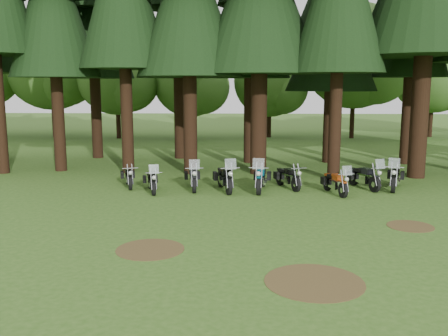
% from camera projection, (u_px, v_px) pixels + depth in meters
% --- Properties ---
extents(ground, '(120.00, 120.00, 0.00)m').
position_uv_depth(ground, '(263.00, 229.00, 14.87)').
color(ground, '#325A1A').
rests_on(ground, ground).
extents(pine_back_4, '(4.94, 4.94, 13.78)m').
position_uv_depth(pine_back_4, '(333.00, 8.00, 26.37)').
color(pine_back_4, black).
rests_on(pine_back_4, ground).
extents(decid_1, '(7.91, 7.69, 9.88)m').
position_uv_depth(decid_1, '(54.00, 65.00, 40.00)').
color(decid_1, black).
rests_on(decid_1, ground).
extents(decid_2, '(6.72, 6.53, 8.40)m').
position_uv_depth(decid_2, '(120.00, 75.00, 38.93)').
color(decid_2, black).
rests_on(decid_2, ground).
extents(decid_3, '(6.12, 5.95, 7.65)m').
position_uv_depth(decid_3, '(193.00, 81.00, 39.09)').
color(decid_3, black).
rests_on(decid_3, ground).
extents(decid_4, '(5.93, 5.76, 7.41)m').
position_uv_depth(decid_4, '(273.00, 83.00, 40.01)').
color(decid_4, black).
rests_on(decid_4, ground).
extents(decid_5, '(8.45, 8.21, 10.56)m').
position_uv_depth(decid_5, '(360.00, 59.00, 38.79)').
color(decid_5, black).
rests_on(decid_5, ground).
extents(decid_6, '(7.06, 6.86, 8.82)m').
position_uv_depth(decid_6, '(439.00, 73.00, 39.95)').
color(decid_6, black).
rests_on(decid_6, ground).
extents(dirt_patch_0, '(1.80, 1.80, 0.01)m').
position_uv_depth(dirt_patch_0, '(150.00, 249.00, 13.03)').
color(dirt_patch_0, '#4C3D1E').
rests_on(dirt_patch_0, ground).
extents(dirt_patch_1, '(1.40, 1.40, 0.01)m').
position_uv_depth(dirt_patch_1, '(410.00, 226.00, 15.16)').
color(dirt_patch_1, '#4C3D1E').
rests_on(dirt_patch_1, ground).
extents(dirt_patch_2, '(2.20, 2.20, 0.01)m').
position_uv_depth(dirt_patch_2, '(314.00, 282.00, 10.88)').
color(dirt_patch_2, '#4C3D1E').
rests_on(dirt_patch_2, ground).
extents(motorcycle_0, '(0.73, 1.90, 0.80)m').
position_uv_depth(motorcycle_0, '(129.00, 177.00, 20.96)').
color(motorcycle_0, black).
rests_on(motorcycle_0, ground).
extents(motorcycle_1, '(0.81, 1.98, 1.26)m').
position_uv_depth(motorcycle_1, '(152.00, 182.00, 19.94)').
color(motorcycle_1, black).
rests_on(motorcycle_1, ground).
extents(motorcycle_2, '(0.63, 2.22, 1.39)m').
position_uv_depth(motorcycle_2, '(193.00, 178.00, 20.46)').
color(motorcycle_2, black).
rests_on(motorcycle_2, ground).
extents(motorcycle_3, '(0.86, 2.34, 1.48)m').
position_uv_depth(motorcycle_3, '(225.00, 179.00, 20.16)').
color(motorcycle_3, black).
rests_on(motorcycle_3, ground).
extents(motorcycle_4, '(0.59, 2.39, 1.50)m').
position_uv_depth(motorcycle_4, '(261.00, 179.00, 20.14)').
color(motorcycle_4, black).
rests_on(motorcycle_4, ground).
extents(motorcycle_5, '(0.90, 1.98, 0.85)m').
position_uv_depth(motorcycle_5, '(288.00, 178.00, 20.65)').
color(motorcycle_5, black).
rests_on(motorcycle_5, ground).
extents(motorcycle_6, '(0.79, 2.02, 1.28)m').
position_uv_depth(motorcycle_6, '(335.00, 183.00, 19.54)').
color(motorcycle_6, black).
rests_on(motorcycle_6, ground).
extents(motorcycle_7, '(1.05, 2.14, 1.38)m').
position_uv_depth(motorcycle_7, '(364.00, 178.00, 20.56)').
color(motorcycle_7, black).
rests_on(motorcycle_7, ground).
extents(motorcycle_8, '(1.03, 2.25, 1.44)m').
position_uv_depth(motorcycle_8, '(395.00, 178.00, 20.47)').
color(motorcycle_8, black).
rests_on(motorcycle_8, ground).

